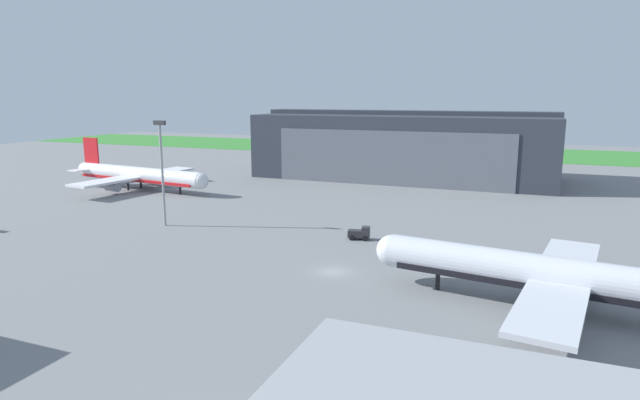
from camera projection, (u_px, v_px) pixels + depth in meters
ground_plane at (334, 272)px, 72.50m from camera, size 440.00×440.00×0.00m
grass_field_strip at (473, 152)px, 224.45m from camera, size 440.00×56.00×0.08m
maintenance_hangar at (405, 146)px, 155.11m from camera, size 82.98×34.12×19.28m
airliner_far_left at (138, 175)px, 135.22m from camera, size 44.14×36.25×12.52m
airliner_near_left at (553, 276)px, 58.69m from camera, size 41.36×34.96×13.30m
baggage_tug at (360, 233)px, 88.57m from camera, size 3.85×2.64×2.21m
apron_light_mast at (162, 165)px, 96.08m from camera, size 2.40×0.50×19.17m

